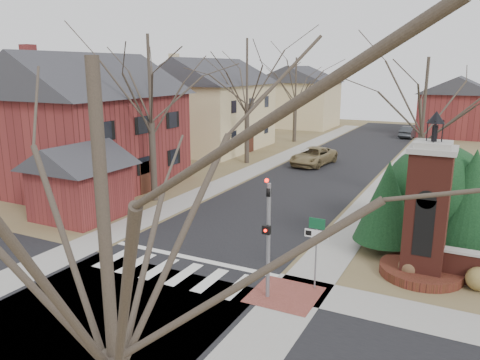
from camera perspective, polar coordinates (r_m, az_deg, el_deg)
The scene contains 28 objects.
ground at distance 18.81m, azimuth -9.76°, elevation -11.86°, with size 120.00×120.00×0.00m, color brown.
main_street at distance 37.84m, azimuth 10.40°, elevation 1.14°, with size 8.00×70.00×0.01m, color black.
cross_street at distance 16.78m, azimuth -16.07°, elevation -15.52°, with size 120.00×8.00×0.01m, color black.
crosswalk_zone at distance 19.38m, azimuth -8.33°, elevation -10.97°, with size 8.00×2.20×0.02m, color silver.
stop_bar at distance 20.52m, azimuth -5.90°, elevation -9.47°, with size 8.00×0.35×0.02m, color silver.
sidewalk_right_main at distance 36.76m, azimuth 18.17°, elevation 0.32°, with size 2.00×60.00×0.02m, color gray.
sidewalk_left at distance 39.57m, azimuth 3.17°, elevation 1.90°, with size 2.00×60.00×0.02m, color gray.
curb_apron at distance 17.47m, azimuth 5.46°, elevation -13.76°, with size 2.40×2.40×0.02m, color brown.
traffic_signal_pole at distance 16.25m, azimuth 3.46°, elevation -5.97°, with size 0.28×0.41×4.50m.
sign_post at distance 17.30m, azimuth 9.28°, elevation -7.14°, with size 0.90×0.07×2.75m.
brick_gate_monument at distance 19.45m, azimuth 21.70°, elevation -4.93°, with size 3.20×3.20×6.47m.
house_brick_left at distance 33.29m, azimuth -17.99°, elevation 7.15°, with size 9.80×11.80×9.42m.
house_stucco_left at distance 47.12m, azimuth -3.65°, elevation 9.41°, with size 9.80×12.80×9.28m.
garage_left at distance 26.70m, azimuth -18.99°, elevation 0.33°, with size 4.80×4.80×4.29m.
house_distant_left at distance 65.54m, azimuth 7.01°, elevation 10.21°, with size 10.80×8.80×8.53m.
house_distant_right at distance 61.70m, azimuth 24.90°, elevation 8.30°, with size 8.80×8.80×7.30m.
evergreen_near at distance 21.52m, azimuth 17.51°, elevation -2.47°, with size 2.80×2.80×4.10m.
evergreen_mid at distance 22.37m, azimuth 26.43°, elevation -1.89°, with size 3.40×3.40×4.70m.
evergreen_mass at distance 23.72m, azimuth 22.84°, elevation -1.20°, with size 4.80×4.80×4.80m, color black.
bare_tree_0 at distance 28.41m, azimuth -11.01°, elevation 12.70°, with size 8.05×8.05×11.15m.
bare_tree_1 at distance 39.51m, azimuth 0.87°, elevation 13.62°, with size 8.40×8.40×11.64m.
bare_tree_2 at distance 51.69m, azimuth 6.84°, elevation 12.41°, with size 7.35×7.35×10.19m.
bare_tree_3 at distance 29.67m, azimuth 21.71°, elevation 10.09°, with size 7.00×7.00×9.70m.
bare_tree_4 at distance 6.47m, azimuth -16.49°, elevation -1.93°, with size 6.65×6.65×9.21m.
pickup_truck at distance 39.76m, azimuth 8.94°, elevation 2.87°, with size 2.43×5.27×1.47m, color olive.
distant_car at distance 58.18m, azimuth 19.90°, elevation 5.53°, with size 1.41×4.04×1.33m, color #303438.
dry_shrub_left at distance 19.71m, azimuth 19.97°, elevation -9.92°, with size 0.86×0.86×0.86m, color brown.
dry_shrub_right at distance 19.64m, azimuth 27.04°, elevation -10.69°, with size 0.88×0.88×0.88m, color olive.
Camera 1 is at (10.34, -13.50, 8.02)m, focal length 35.00 mm.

